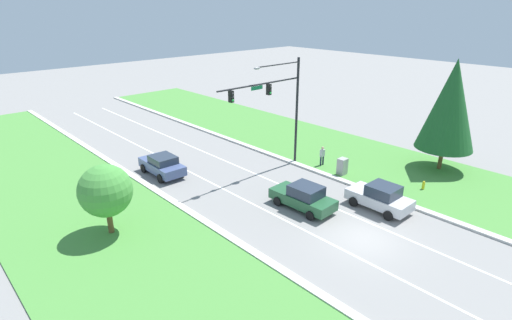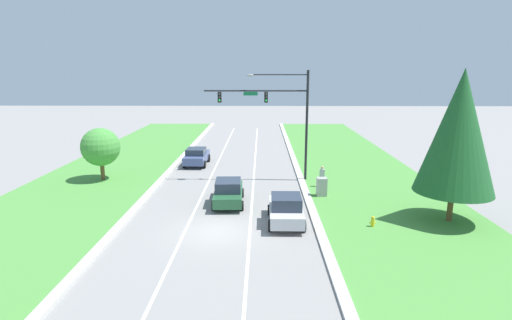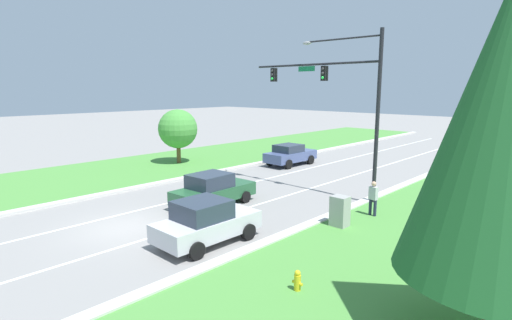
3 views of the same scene
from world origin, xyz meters
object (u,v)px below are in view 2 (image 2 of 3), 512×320
Objects in this scene: silver_sedan at (286,209)px; pedestrian at (322,176)px; traffic_signal_mast at (279,109)px; forest_sedan at (228,192)px; oak_near_left_tree at (100,147)px; fire_hydrant at (373,222)px; utility_cabinet at (322,187)px; slate_blue_sedan at (197,156)px; conifer_near_right_tree at (459,132)px.

silver_sedan is 2.45× the size of pedestrian.
silver_sedan is at bearing -89.48° from traffic_signal_mast.
forest_sedan is 1.05× the size of oak_near_left_tree.
fire_hydrant is (4.87, -0.64, -0.50)m from silver_sedan.
pedestrian is (6.78, 3.84, 0.12)m from forest_sedan.
forest_sedan is 3.25× the size of utility_cabinet.
traffic_signal_mast reaches higher than oak_near_left_tree.
utility_cabinet is 1.97× the size of fire_hydrant.
utility_cabinet is 6.02m from fire_hydrant.
utility_cabinet is at bearing 110.12° from fire_hydrant.
slate_blue_sedan is 8.93m from oak_near_left_tree.
slate_blue_sedan is at bearing 106.92° from forest_sedan.
conifer_near_right_tree reaches higher than pedestrian.
oak_near_left_tree is (-14.14, -0.31, -3.04)m from traffic_signal_mast.
oak_near_left_tree is (-23.82, 8.73, -2.61)m from conifer_near_right_tree.
silver_sedan reaches higher than pedestrian.
forest_sedan is at bearing -120.87° from traffic_signal_mast.
oak_near_left_tree is at bearing 153.13° from fire_hydrant.
oak_near_left_tree is at bearing 147.90° from silver_sedan.
forest_sedan is 0.51× the size of conifer_near_right_tree.
pedestrian is at bearing -5.78° from oak_near_left_tree.
oak_near_left_tree reaches higher than utility_cabinet.
pedestrian is 0.40× the size of oak_near_left_tree.
oak_near_left_tree reaches higher than fire_hydrant.
traffic_signal_mast is 7.30m from utility_cabinet.
fire_hydrant is 0.16× the size of oak_near_left_tree.
conifer_near_right_tree is 2.08× the size of oak_near_left_tree.
fire_hydrant is at bearing -7.13° from silver_sedan.
conifer_near_right_tree reaches higher than fire_hydrant.
traffic_signal_mast is 12.41m from fire_hydrant.
slate_blue_sedan is 1.06× the size of silver_sedan.
pedestrian is at bearing 66.88° from silver_sedan.
pedestrian is at bearing 27.19° from forest_sedan.
oak_near_left_tree reaches higher than slate_blue_sedan.
pedestrian is (10.68, -7.33, 0.11)m from slate_blue_sedan.
traffic_signal_mast is at bearing -34.22° from slate_blue_sedan.
silver_sedan is at bearing 172.54° from fire_hydrant.
fire_hydrant is at bearing 111.79° from pedestrian.
utility_cabinet is (6.42, 1.56, -0.13)m from forest_sedan.
forest_sedan is at bearing -27.81° from oak_near_left_tree.
conifer_near_right_tree is at bearing -34.67° from utility_cabinet.
silver_sedan is (0.08, -9.35, -4.94)m from traffic_signal_mast.
pedestrian is 2.41× the size of fire_hydrant.
oak_near_left_tree reaches higher than silver_sedan.
slate_blue_sedan is 3.17× the size of utility_cabinet.
forest_sedan is (-3.53, -5.91, -4.97)m from traffic_signal_mast.
oak_near_left_tree is at bearing -178.75° from traffic_signal_mast.
conifer_near_right_tree reaches higher than forest_sedan.
traffic_signal_mast is 14.47m from oak_near_left_tree.
utility_cabinet is (2.89, -4.35, -5.09)m from traffic_signal_mast.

